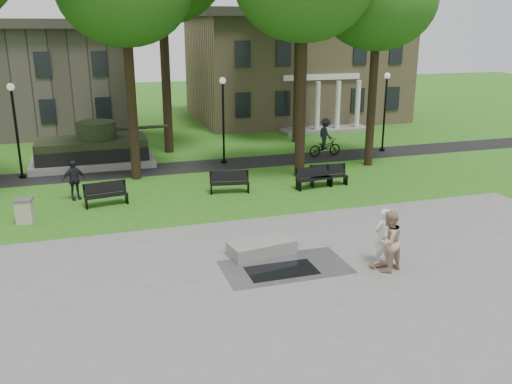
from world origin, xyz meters
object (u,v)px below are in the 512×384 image
concrete_block (262,248)px  park_bench_0 (106,193)px  cyclist (325,141)px  skateboarder (382,236)px  trash_bin (25,210)px  friend_watching (389,241)px

concrete_block → park_bench_0: park_bench_0 is taller
cyclist → park_bench_0: 13.93m
skateboarder → cyclist: cyclist is taller
park_bench_0 → concrete_block: bearing=-64.5°
skateboarder → cyclist: 15.19m
cyclist → park_bench_0: (-12.74, -5.61, -0.39)m
cyclist → trash_bin: bearing=107.9°
park_bench_0 → friend_watching: bearing=-57.9°
skateboarder → cyclist: size_ratio=0.83×
cyclist → skateboarder: bearing=156.8°
skateboarder → friend_watching: size_ratio=0.94×
skateboarder → park_bench_0: bearing=-64.0°
concrete_block → skateboarder: size_ratio=1.18×
friend_watching → trash_bin: size_ratio=2.05×
trash_bin → cyclist: bearing=23.4°
skateboarder → trash_bin: 13.60m
cyclist → trash_bin: (-15.86, -6.85, -0.42)m
friend_watching → trash_bin: 13.83m
friend_watching → trash_bin: bearing=-57.4°
skateboarder → park_bench_0: skateboarder is taller
friend_watching → park_bench_0: size_ratio=1.07×
cyclist → trash_bin: 17.29m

